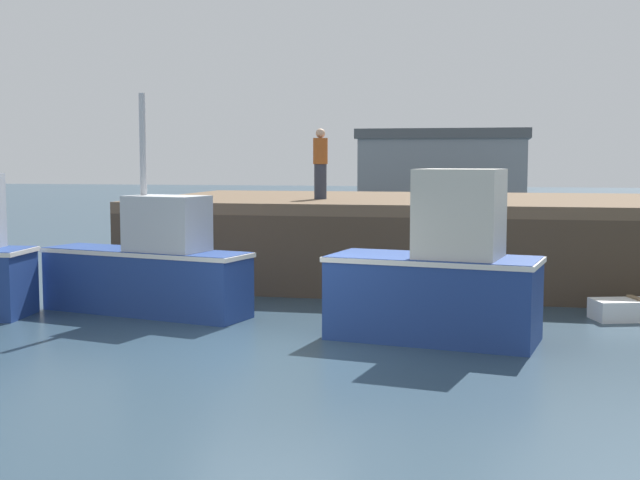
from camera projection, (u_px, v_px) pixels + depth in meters
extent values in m
cube|color=#283D4C|center=(264.00, 353.00, 12.85)|extent=(120.00, 160.00, 0.10)
cube|color=brown|center=(425.00, 203.00, 20.57)|extent=(13.06, 7.24, 0.25)
cube|color=#433527|center=(410.00, 259.00, 17.26)|extent=(13.06, 0.24, 1.72)
cylinder|color=#433527|center=(133.00, 252.00, 18.63)|extent=(0.37, 0.37, 1.72)
cylinder|color=#433527|center=(410.00, 259.00, 17.37)|extent=(0.37, 0.37, 1.72)
cylinder|color=#433527|center=(301.00, 229.00, 24.77)|extent=(0.37, 0.37, 1.72)
cylinder|color=#433527|center=(578.00, 234.00, 23.15)|extent=(0.37, 0.37, 1.72)
cylinder|color=#433527|center=(267.00, 255.00, 18.00)|extent=(6.17, 0.19, 1.56)
cube|color=navy|center=(146.00, 282.00, 15.86)|extent=(4.23, 1.96, 1.21)
cube|color=silver|center=(145.00, 252.00, 15.81)|extent=(4.31, 2.00, 0.08)
cube|color=#B2B7BC|center=(167.00, 223.00, 15.54)|extent=(1.59, 1.22, 1.02)
cylinder|color=#B7B7BC|center=(143.00, 144.00, 15.62)|extent=(0.12, 0.12, 1.88)
cube|color=navy|center=(433.00, 298.00, 13.55)|extent=(3.47, 1.95, 1.35)
cube|color=silver|center=(434.00, 259.00, 13.49)|extent=(3.54, 1.99, 0.08)
cube|color=beige|center=(460.00, 213.00, 13.27)|extent=(1.46, 1.38, 1.39)
cube|color=white|center=(636.00, 310.00, 15.28)|extent=(1.69, 1.11, 0.37)
cube|color=#7F6647|center=(637.00, 298.00, 15.26)|extent=(0.28, 0.61, 0.04)
cylinder|color=#2D3342|center=(320.00, 182.00, 19.73)|extent=(0.29, 0.29, 0.82)
cylinder|color=#994C1E|center=(320.00, 151.00, 19.66)|extent=(0.34, 0.34, 0.60)
sphere|color=tan|center=(320.00, 133.00, 19.63)|extent=(0.22, 0.22, 0.22)
cube|color=gray|center=(444.00, 177.00, 43.97)|extent=(8.32, 4.83, 3.94)
cube|color=#494C4F|center=(444.00, 135.00, 43.76)|extent=(8.66, 5.02, 0.50)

